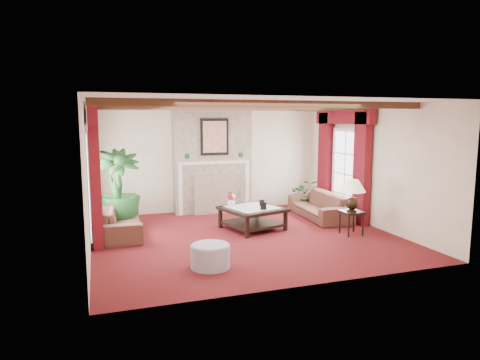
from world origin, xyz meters
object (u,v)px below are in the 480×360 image
object	(u,v)px
side_table	(351,223)
sofa_left	(121,215)
coffee_table	(252,218)
potted_palm	(118,206)
ottoman	(210,256)
sofa_right	(319,201)

from	to	relation	value
side_table	sofa_left	bearing A→B (deg)	161.04
coffee_table	side_table	world-z (taller)	side_table
potted_palm	coffee_table	xyz separation A→B (m)	(2.77, -1.09, -0.25)
coffee_table	ottoman	world-z (taller)	coffee_table
coffee_table	side_table	distance (m)	2.10
potted_palm	ottoman	size ratio (longest dim) A/B	2.78
sofa_left	sofa_right	bearing A→B (deg)	-87.25
sofa_right	coffee_table	distance (m)	1.99
coffee_table	side_table	size ratio (longest dim) A/B	2.35
coffee_table	ottoman	bearing A→B (deg)	-141.83
side_table	ottoman	world-z (taller)	side_table
sofa_left	sofa_right	world-z (taller)	sofa_right
sofa_right	side_table	distance (m)	1.58
sofa_left	coffee_table	distance (m)	2.80
sofa_left	ottoman	world-z (taller)	sofa_left
side_table	ottoman	distance (m)	3.45
sofa_left	sofa_right	distance (m)	4.68
sofa_left	side_table	bearing A→B (deg)	-106.29
sofa_left	sofa_right	xyz separation A→B (m)	(4.68, 0.01, 0.00)
potted_palm	coffee_table	bearing A→B (deg)	-21.42
sofa_right	ottoman	xyz separation A→B (m)	(-3.42, -2.59, -0.22)
sofa_left	side_table	distance (m)	4.82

